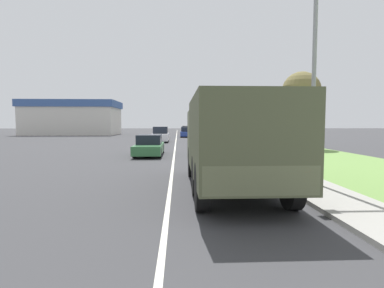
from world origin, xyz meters
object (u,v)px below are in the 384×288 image
object	(u,v)px
lamp_post	(308,60)
car_second_ahead	(161,135)
car_nearest_ahead	(149,146)
car_third_ahead	(186,133)
military_truck	(231,139)
car_farthest_ahead	(186,130)
car_fourth_ahead	(186,131)

from	to	relation	value
lamp_post	car_second_ahead	bearing A→B (deg)	104.49
car_nearest_ahead	car_third_ahead	world-z (taller)	car_third_ahead
car_second_ahead	lamp_post	xyz separation A→B (m)	(6.26, -24.23, 3.42)
military_truck	car_nearest_ahead	world-z (taller)	military_truck
car_farthest_ahead	lamp_post	world-z (taller)	lamp_post
car_third_ahead	car_farthest_ahead	xyz separation A→B (m)	(0.43, 21.71, 0.00)
military_truck	car_third_ahead	distance (m)	36.80
car_fourth_ahead	car_third_ahead	bearing A→B (deg)	-91.23
military_truck	car_third_ahead	world-z (taller)	military_truck
car_fourth_ahead	car_farthest_ahead	world-z (taller)	car_farthest_ahead
car_nearest_ahead	car_third_ahead	xyz separation A→B (m)	(3.17, 26.27, 0.07)
car_third_ahead	car_second_ahead	bearing A→B (deg)	-105.28
military_truck	car_second_ahead	distance (m)	25.08
car_second_ahead	car_fourth_ahead	distance (m)	21.72
military_truck	car_second_ahead	world-z (taller)	military_truck
military_truck	lamp_post	xyz separation A→B (m)	(2.62, 0.58, 2.57)
car_nearest_ahead	car_farthest_ahead	bearing A→B (deg)	85.70
car_third_ahead	lamp_post	size ratio (longest dim) A/B	0.68
car_third_ahead	car_fourth_ahead	world-z (taller)	car_fourth_ahead
car_farthest_ahead	lamp_post	xyz separation A→B (m)	(2.55, -57.92, 3.50)
military_truck	car_fourth_ahead	bearing A→B (deg)	90.20
car_nearest_ahead	car_farthest_ahead	distance (m)	48.11
military_truck	car_nearest_ahead	bearing A→B (deg)	108.59
car_nearest_ahead	car_farthest_ahead	xyz separation A→B (m)	(3.61, 47.98, 0.07)
car_nearest_ahead	car_fourth_ahead	distance (m)	35.88
car_third_ahead	car_nearest_ahead	bearing A→B (deg)	-96.89
car_fourth_ahead	car_second_ahead	bearing A→B (deg)	-99.21
car_second_ahead	car_farthest_ahead	xyz separation A→B (m)	(3.71, 33.69, -0.08)
car_fourth_ahead	lamp_post	xyz separation A→B (m)	(2.78, -45.67, 3.50)
car_nearest_ahead	military_truck	bearing A→B (deg)	-71.41
car_second_ahead	car_nearest_ahead	bearing A→B (deg)	-89.59
car_second_ahead	lamp_post	world-z (taller)	lamp_post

